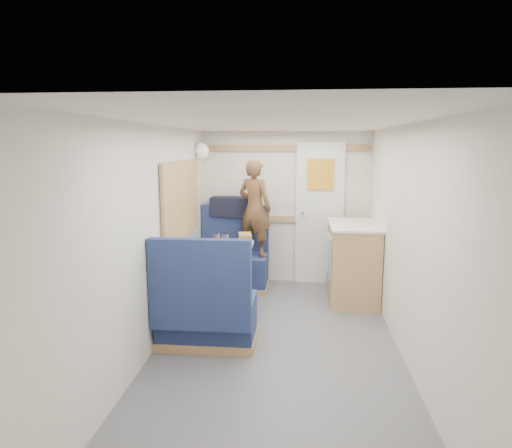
# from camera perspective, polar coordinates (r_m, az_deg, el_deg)

# --- Properties ---
(floor) EXTENTS (4.50, 4.50, 0.00)m
(floor) POSITION_cam_1_polar(r_m,az_deg,el_deg) (4.18, 2.51, -16.07)
(floor) COLOR #515156
(floor) RESTS_ON ground
(ceiling) EXTENTS (4.50, 4.50, 0.00)m
(ceiling) POSITION_cam_1_polar(r_m,az_deg,el_deg) (3.76, 2.75, 12.51)
(ceiling) COLOR silver
(ceiling) RESTS_ON wall_back
(wall_back) EXTENTS (2.20, 0.02, 2.00)m
(wall_back) POSITION_cam_1_polar(r_m,az_deg,el_deg) (6.06, 3.69, 2.03)
(wall_back) COLOR silver
(wall_back) RESTS_ON floor
(wall_left) EXTENTS (0.02, 4.50, 2.00)m
(wall_left) POSITION_cam_1_polar(r_m,az_deg,el_deg) (4.05, -13.13, -2.17)
(wall_left) COLOR silver
(wall_left) RESTS_ON floor
(wall_right) EXTENTS (0.02, 4.50, 2.00)m
(wall_right) POSITION_cam_1_polar(r_m,az_deg,el_deg) (3.95, 18.79, -2.74)
(wall_right) COLOR silver
(wall_right) RESTS_ON floor
(oak_trim_low) EXTENTS (2.15, 0.02, 0.08)m
(oak_trim_low) POSITION_cam_1_polar(r_m,az_deg,el_deg) (6.06, 3.67, 0.60)
(oak_trim_low) COLOR olive
(oak_trim_low) RESTS_ON wall_back
(oak_trim_high) EXTENTS (2.15, 0.02, 0.08)m
(oak_trim_high) POSITION_cam_1_polar(r_m,az_deg,el_deg) (5.98, 3.77, 9.42)
(oak_trim_high) COLOR olive
(oak_trim_high) RESTS_ON wall_back
(side_window) EXTENTS (0.04, 1.30, 0.72)m
(side_window) POSITION_cam_1_polar(r_m,az_deg,el_deg) (4.95, -9.37, 3.06)
(side_window) COLOR #A1AD93
(side_window) RESTS_ON wall_left
(rear_door) EXTENTS (0.62, 0.12, 1.86)m
(rear_door) POSITION_cam_1_polar(r_m,az_deg,el_deg) (6.03, 7.95, 1.66)
(rear_door) COLOR white
(rear_door) RESTS_ON wall_back
(dinette_table) EXTENTS (0.62, 0.92, 0.72)m
(dinette_table) POSITION_cam_1_polar(r_m,az_deg,el_deg) (4.99, -4.34, -4.79)
(dinette_table) COLOR white
(dinette_table) RESTS_ON floor
(bench_far) EXTENTS (0.90, 0.59, 1.05)m
(bench_far) POSITION_cam_1_polar(r_m,az_deg,el_deg) (5.88, -2.88, -5.17)
(bench_far) COLOR navy
(bench_far) RESTS_ON floor
(bench_near) EXTENTS (0.90, 0.59, 1.05)m
(bench_near) POSITION_cam_1_polar(r_m,az_deg,el_deg) (4.26, -6.30, -11.19)
(bench_near) COLOR navy
(bench_near) RESTS_ON floor
(ledge) EXTENTS (0.90, 0.14, 0.04)m
(ledge) POSITION_cam_1_polar(r_m,az_deg,el_deg) (6.00, -2.58, 0.81)
(ledge) COLOR olive
(ledge) RESTS_ON bench_far
(dome_light) EXTENTS (0.20, 0.20, 0.20)m
(dome_light) POSITION_cam_1_polar(r_m,az_deg,el_deg) (5.73, -6.94, 9.05)
(dome_light) COLOR white
(dome_light) RESTS_ON wall_left
(galley_counter) EXTENTS (0.57, 0.92, 0.92)m
(galley_counter) POSITION_cam_1_polar(r_m,az_deg,el_deg) (5.51, 11.95, -4.63)
(galley_counter) COLOR olive
(galley_counter) RESTS_ON floor
(person) EXTENTS (0.52, 0.45, 1.20)m
(person) POSITION_cam_1_polar(r_m,az_deg,el_deg) (5.64, -0.17, 2.00)
(person) COLOR brown
(person) RESTS_ON bench_far
(duffel_bag) EXTENTS (0.54, 0.29, 0.25)m
(duffel_bag) POSITION_cam_1_polar(r_m,az_deg,el_deg) (5.99, -3.09, 2.20)
(duffel_bag) COLOR black
(duffel_bag) RESTS_ON ledge
(tray) EXTENTS (0.36, 0.43, 0.02)m
(tray) POSITION_cam_1_polar(r_m,az_deg,el_deg) (4.76, -2.75, -3.44)
(tray) COLOR white
(tray) RESTS_ON dinette_table
(orange_fruit) EXTENTS (0.07, 0.07, 0.07)m
(orange_fruit) POSITION_cam_1_polar(r_m,az_deg,el_deg) (4.68, -3.15, -3.17)
(orange_fruit) COLOR #D74909
(orange_fruit) RESTS_ON tray
(cheese_block) EXTENTS (0.10, 0.07, 0.03)m
(cheese_block) POSITION_cam_1_polar(r_m,az_deg,el_deg) (4.73, -3.61, -3.25)
(cheese_block) COLOR #D6C37B
(cheese_block) RESTS_ON tray
(wine_glass) EXTENTS (0.08, 0.08, 0.17)m
(wine_glass) POSITION_cam_1_polar(r_m,az_deg,el_deg) (4.79, -5.08, -2.00)
(wine_glass) COLOR white
(wine_glass) RESTS_ON dinette_table
(tumbler_left) EXTENTS (0.06, 0.06, 0.10)m
(tumbler_left) POSITION_cam_1_polar(r_m,az_deg,el_deg) (4.62, -7.06, -3.39)
(tumbler_left) COLOR white
(tumbler_left) RESTS_ON dinette_table
(tumbler_mid) EXTENTS (0.07, 0.07, 0.11)m
(tumbler_mid) POSITION_cam_1_polar(r_m,az_deg,el_deg) (5.27, -4.94, -1.69)
(tumbler_mid) COLOR white
(tumbler_mid) RESTS_ON dinette_table
(tumbler_right) EXTENTS (0.07, 0.07, 0.12)m
(tumbler_right) POSITION_cam_1_polar(r_m,az_deg,el_deg) (5.15, -3.84, -1.87)
(tumbler_right) COLOR white
(tumbler_right) RESTS_ON dinette_table
(beer_glass) EXTENTS (0.06, 0.06, 0.09)m
(beer_glass) POSITION_cam_1_polar(r_m,az_deg,el_deg) (5.01, -1.62, -2.33)
(beer_glass) COLOR #955415
(beer_glass) RESTS_ON dinette_table
(pepper_grinder) EXTENTS (0.04, 0.04, 0.10)m
(pepper_grinder) POSITION_cam_1_polar(r_m,az_deg,el_deg) (4.97, -4.97, -2.46)
(pepper_grinder) COLOR black
(pepper_grinder) RESTS_ON dinette_table
(salt_grinder) EXTENTS (0.03, 0.03, 0.08)m
(salt_grinder) POSITION_cam_1_polar(r_m,az_deg,el_deg) (5.01, -4.20, -2.42)
(salt_grinder) COLOR white
(salt_grinder) RESTS_ON dinette_table
(bread_loaf) EXTENTS (0.18, 0.28, 0.11)m
(bread_loaf) POSITION_cam_1_polar(r_m,az_deg,el_deg) (5.18, -1.38, -1.83)
(bread_loaf) COLOR brown
(bread_loaf) RESTS_ON dinette_table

